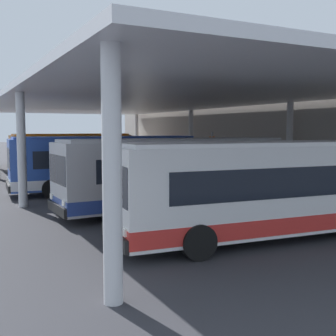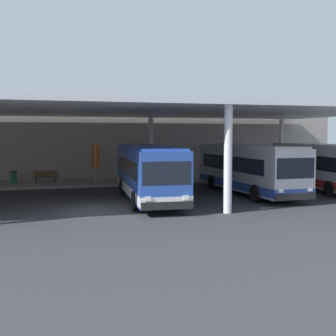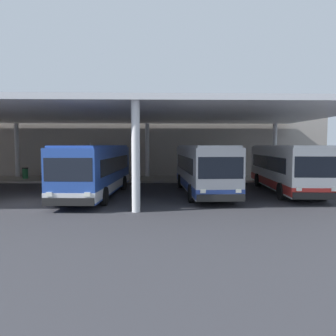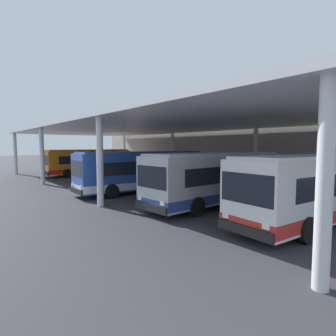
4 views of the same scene
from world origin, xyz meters
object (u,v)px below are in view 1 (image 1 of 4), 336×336
at_px(bus_far_bay, 272,188).
at_px(bench_waiting, 196,166).
at_px(bus_nearest_bay, 72,151).
at_px(bus_second_bay, 106,163).
at_px(bus_middle_bay, 177,173).
at_px(trash_bin, 180,164).
at_px(banner_sign, 212,152).

relative_size(bus_far_bay, bench_waiting, 5.94).
xyz_separation_m(bus_nearest_bay, bench_waiting, (8.90, 7.53, -0.99)).
xyz_separation_m(bus_nearest_bay, bus_far_bay, (27.18, -0.42, 0.00)).
bearing_deg(bench_waiting, bus_second_bay, -58.30).
distance_m(bus_second_bay, bus_middle_bay, 6.88).
relative_size(bus_middle_bay, bus_far_bay, 0.99).
relative_size(bus_far_bay, trash_bin, 10.91).
bearing_deg(bus_far_bay, bus_second_bay, -173.62).
bearing_deg(bus_second_bay, bus_far_bay, 6.38).
xyz_separation_m(bus_second_bay, trash_bin, (-8.04, 9.10, -0.98)).
xyz_separation_m(bus_middle_bay, banner_sign, (-8.93, 7.55, 0.32)).
height_order(bus_nearest_bay, bus_middle_bay, same).
relative_size(bench_waiting, banner_sign, 0.56).
bearing_deg(trash_bin, bus_far_bay, -20.57).
xyz_separation_m(bus_middle_bay, trash_bin, (-14.86, 8.18, -0.98)).
distance_m(bus_far_bay, bench_waiting, 19.96).
bearing_deg(trash_bin, bus_middle_bay, -28.82).
relative_size(bus_second_bay, bus_far_bay, 1.00).
bearing_deg(bus_second_bay, bus_nearest_bay, 172.93).
bearing_deg(bus_far_bay, bench_waiting, 156.48).
xyz_separation_m(bench_waiting, trash_bin, (-2.26, -0.25, 0.01)).
distance_m(trash_bin, banner_sign, 6.10).
bearing_deg(bench_waiting, bus_far_bay, -23.52).
bearing_deg(bench_waiting, trash_bin, -173.74).
relative_size(bus_middle_bay, bench_waiting, 5.89).
relative_size(trash_bin, banner_sign, 0.31).
distance_m(bus_nearest_bay, banner_sign, 14.22).
xyz_separation_m(bus_far_bay, banner_sign, (-14.61, 7.08, 0.32)).
bearing_deg(bus_nearest_bay, trash_bin, 47.65).
distance_m(bench_waiting, banner_sign, 3.99).
distance_m(bus_middle_bay, trash_bin, 16.99).
bearing_deg(bus_middle_bay, bench_waiting, 146.22).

